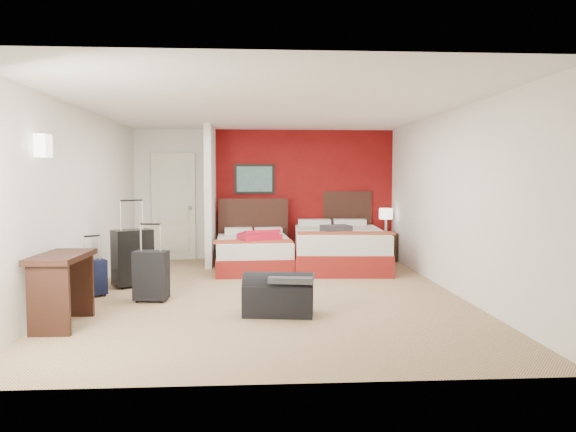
{
  "coord_description": "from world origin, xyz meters",
  "views": [
    {
      "loc": [
        -0.2,
        -7.26,
        1.56
      ],
      "look_at": [
        0.3,
        0.8,
        1.0
      ],
      "focal_mm": 33.68,
      "sensor_mm": 36.0,
      "label": 1
    }
  ],
  "objects": [
    {
      "name": "entry_door",
      "position": [
        -1.75,
        3.2,
        1.02
      ],
      "size": [
        0.82,
        0.06,
        2.05
      ],
      "primitive_type": "cube",
      "color": "silver",
      "rests_on": "ground"
    },
    {
      "name": "nightstand",
      "position": [
        2.29,
        2.83,
        0.27
      ],
      "size": [
        0.41,
        0.41,
        0.54
      ],
      "primitive_type": "cube",
      "rotation": [
        0.0,
        0.0,
        -0.07
      ],
      "color": "black",
      "rests_on": "ground"
    },
    {
      "name": "suitcase_navy",
      "position": [
        -2.34,
        -0.06,
        0.23
      ],
      "size": [
        0.39,
        0.35,
        0.46
      ],
      "primitive_type": "cube",
      "rotation": [
        0.0,
        0.0,
        0.6
      ],
      "color": "black",
      "rests_on": "ground"
    },
    {
      "name": "bed_left",
      "position": [
        -0.23,
        1.97,
        0.27
      ],
      "size": [
        1.32,
        1.83,
        0.53
      ],
      "primitive_type": "cube",
      "rotation": [
        0.0,
        0.0,
        0.04
      ],
      "color": "white",
      "rests_on": "ground"
    },
    {
      "name": "ground",
      "position": [
        0.0,
        0.0,
        0.0
      ],
      "size": [
        6.5,
        6.5,
        0.0
      ],
      "primitive_type": "plane",
      "color": "tan",
      "rests_on": "ground"
    },
    {
      "name": "jacket_draped",
      "position": [
        0.22,
        -1.21,
        0.43
      ],
      "size": [
        0.56,
        0.5,
        0.07
      ],
      "primitive_type": "cube",
      "rotation": [
        0.0,
        0.0,
        -0.18
      ],
      "color": "#3B3C40",
      "rests_on": "duffel_bag"
    },
    {
      "name": "partition_wall",
      "position": [
        -1.0,
        2.61,
        1.25
      ],
      "size": [
        0.12,
        1.2,
        2.5
      ],
      "primitive_type": "cube",
      "color": "silver",
      "rests_on": "ground"
    },
    {
      "name": "red_accent_panel",
      "position": [
        0.75,
        3.23,
        1.25
      ],
      "size": [
        3.5,
        0.04,
        2.5
      ],
      "primitive_type": "cube",
      "color": "maroon",
      "rests_on": "ground"
    },
    {
      "name": "red_suitcase_open",
      "position": [
        -0.13,
        1.87,
        0.59
      ],
      "size": [
        0.94,
        1.07,
        0.11
      ],
      "primitive_type": "cube",
      "rotation": [
        0.0,
        0.0,
        0.39
      ],
      "color": "red",
      "rests_on": "bed_left"
    },
    {
      "name": "suitcase_charcoal",
      "position": [
        -1.52,
        -0.38,
        0.31
      ],
      "size": [
        0.44,
        0.3,
        0.62
      ],
      "primitive_type": "cube",
      "rotation": [
        0.0,
        0.0,
        -0.11
      ],
      "color": "black",
      "rests_on": "ground"
    },
    {
      "name": "duffel_bag",
      "position": [
        0.07,
        -1.16,
        0.2
      ],
      "size": [
        0.84,
        0.52,
        0.4
      ],
      "primitive_type": "cube",
      "rotation": [
        0.0,
        0.0,
        -0.13
      ],
      "color": "black",
      "rests_on": "ground"
    },
    {
      "name": "room_walls",
      "position": [
        -1.4,
        1.42,
        1.26
      ],
      "size": [
        5.02,
        6.52,
        2.5
      ],
      "color": "white",
      "rests_on": "ground"
    },
    {
      "name": "desk",
      "position": [
        -2.24,
        -1.48,
        0.39
      ],
      "size": [
        0.49,
        0.94,
        0.77
      ],
      "primitive_type": "cube",
      "rotation": [
        0.0,
        0.0,
        -0.03
      ],
      "color": "black",
      "rests_on": "ground"
    },
    {
      "name": "table_lamp",
      "position": [
        2.29,
        2.83,
        0.77
      ],
      "size": [
        0.32,
        0.32,
        0.46
      ],
      "primitive_type": "cylinder",
      "rotation": [
        0.0,
        0.0,
        -0.31
      ],
      "color": "white",
      "rests_on": "nightstand"
    },
    {
      "name": "bed_right",
      "position": [
        1.28,
        2.09,
        0.33
      ],
      "size": [
        1.68,
        2.3,
        0.66
      ],
      "primitive_type": "cube",
      "rotation": [
        0.0,
        0.0,
        -0.07
      ],
      "color": "white",
      "rests_on": "ground"
    },
    {
      "name": "suitcase_black",
      "position": [
        -1.97,
        0.6,
        0.4
      ],
      "size": [
        0.63,
        0.56,
        0.8
      ],
      "primitive_type": "cube",
      "rotation": [
        0.0,
        0.0,
        0.57
      ],
      "color": "black",
      "rests_on": "ground"
    },
    {
      "name": "jacket_bundle",
      "position": [
        1.18,
        1.79,
        0.72
      ],
      "size": [
        0.53,
        0.46,
        0.11
      ],
      "primitive_type": "cube",
      "rotation": [
        0.0,
        0.0,
        0.23
      ],
      "color": "#3A393F",
      "rests_on": "bed_right"
    }
  ]
}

